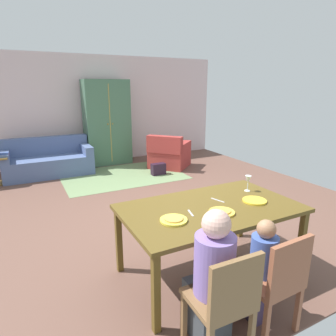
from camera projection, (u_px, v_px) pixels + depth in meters
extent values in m
cube|color=brown|center=(146.00, 201.00, 5.14)|extent=(6.82, 6.40, 0.02)
cube|color=beige|center=(96.00, 110.00, 7.56)|extent=(6.82, 0.10, 2.70)
cube|color=brown|center=(211.00, 208.00, 2.96)|extent=(1.78, 1.05, 0.04)
cube|color=brown|center=(156.00, 293.00, 2.30)|extent=(0.06, 0.06, 0.72)
cube|color=brown|center=(301.00, 243.00, 3.03)|extent=(0.06, 0.06, 0.72)
cube|color=brown|center=(119.00, 240.00, 3.09)|extent=(0.06, 0.06, 0.72)
cube|color=brown|center=(241.00, 211.00, 3.83)|extent=(0.06, 0.06, 0.72)
cylinder|color=yellow|center=(174.00, 220.00, 2.63)|extent=(0.25, 0.25, 0.02)
cylinder|color=gold|center=(174.00, 219.00, 2.63)|extent=(0.17, 0.17, 0.01)
cylinder|color=yellow|center=(222.00, 212.00, 2.80)|extent=(0.25, 0.25, 0.02)
cylinder|color=gold|center=(222.00, 211.00, 2.79)|extent=(0.17, 0.17, 0.01)
cylinder|color=yellow|center=(255.00, 201.00, 3.08)|extent=(0.25, 0.25, 0.02)
cylinder|color=silver|center=(247.00, 191.00, 3.39)|extent=(0.06, 0.06, 0.01)
cylinder|color=silver|center=(248.00, 187.00, 3.38)|extent=(0.01, 0.01, 0.09)
cone|color=silver|center=(248.00, 179.00, 3.35)|extent=(0.07, 0.07, 0.09)
cube|color=silver|center=(191.00, 213.00, 2.79)|extent=(0.05, 0.15, 0.01)
cube|color=silver|center=(218.00, 200.00, 3.11)|extent=(0.06, 0.17, 0.01)
cube|color=brown|center=(218.00, 299.00, 2.14)|extent=(0.43, 0.43, 0.04)
cube|color=brown|center=(236.00, 288.00, 1.91)|extent=(0.42, 0.05, 0.42)
cube|color=brown|center=(222.00, 302.00, 2.43)|extent=(0.04, 0.04, 0.41)
cube|color=brown|center=(184.00, 316.00, 2.28)|extent=(0.04, 0.04, 0.41)
cube|color=brown|center=(251.00, 333.00, 2.12)|extent=(0.04, 0.04, 0.41)
cube|color=#3A4045|center=(206.00, 310.00, 2.32)|extent=(0.27, 0.35, 0.45)
cylinder|color=#8369B7|center=(214.00, 265.00, 2.12)|extent=(0.30, 0.30, 0.46)
sphere|color=beige|center=(216.00, 224.00, 2.04)|extent=(0.21, 0.21, 0.21)
cube|color=#945439|center=(267.00, 279.00, 2.36)|extent=(0.43, 0.43, 0.04)
cube|color=#945439|center=(290.00, 267.00, 2.13)|extent=(0.42, 0.05, 0.42)
cube|color=#945439|center=(264.00, 284.00, 2.65)|extent=(0.04, 0.04, 0.41)
cube|color=#945439|center=(233.00, 297.00, 2.48)|extent=(0.04, 0.04, 0.41)
cube|color=#945439|center=(298.00, 309.00, 2.35)|extent=(0.04, 0.04, 0.41)
cube|color=#945439|center=(266.00, 326.00, 2.18)|extent=(0.04, 0.04, 0.41)
cube|color=#3E2F4D|center=(255.00, 292.00, 2.51)|extent=(0.20, 0.25, 0.45)
cylinder|color=#405CAF|center=(264.00, 255.00, 2.36)|extent=(0.22, 0.22, 0.33)
sphere|color=#A97855|center=(266.00, 229.00, 2.30)|extent=(0.15, 0.15, 0.15)
cube|color=#6C8558|center=(123.00, 175.00, 6.58)|extent=(2.60, 1.80, 0.01)
cube|color=#4C5F8C|center=(49.00, 166.00, 6.57)|extent=(1.86, 0.84, 0.42)
cube|color=#4C5F8C|center=(46.00, 145.00, 6.75)|extent=(1.86, 0.20, 0.40)
cube|color=#4C5F8C|center=(5.00, 156.00, 6.11)|extent=(0.18, 0.84, 0.20)
cube|color=#4C5F8C|center=(86.00, 149.00, 6.86)|extent=(0.18, 0.84, 0.20)
cube|color=#A0322F|center=(170.00, 158.00, 7.27)|extent=(1.19, 1.19, 0.42)
cube|color=#A0322F|center=(165.00, 145.00, 6.85)|extent=(0.72, 0.77, 0.40)
cube|color=#A0322F|center=(183.00, 147.00, 7.07)|extent=(0.75, 0.69, 0.20)
cube|color=#A0322F|center=(157.00, 145.00, 7.30)|extent=(0.75, 0.69, 0.20)
cube|color=#436B51|center=(107.00, 123.00, 7.38)|extent=(1.10, 0.56, 2.10)
cube|color=#B6953E|center=(110.00, 124.00, 7.14)|extent=(0.02, 0.01, 1.89)
sphere|color=#B6953E|center=(108.00, 124.00, 7.11)|extent=(0.04, 0.04, 0.04)
sphere|color=#B6953E|center=(113.00, 124.00, 7.16)|extent=(0.04, 0.04, 0.04)
cube|color=#982C39|center=(3.00, 155.00, 5.93)|extent=(0.22, 0.16, 0.03)
cube|color=#344D8A|center=(2.00, 154.00, 5.89)|extent=(0.22, 0.16, 0.03)
cube|color=#291728|center=(158.00, 169.00, 6.62)|extent=(0.32, 0.16, 0.26)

